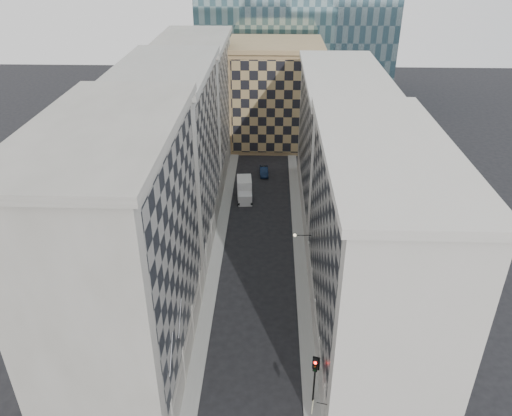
# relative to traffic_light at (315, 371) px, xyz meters

# --- Properties ---
(sidewalk_west) EXTENTS (1.50, 100.00, 0.15)m
(sidewalk_west) POSITION_rel_traffic_light_xyz_m (-10.61, 23.33, -3.65)
(sidewalk_west) COLOR gray
(sidewalk_west) RESTS_ON ground
(sidewalk_east) EXTENTS (1.50, 100.00, 0.15)m
(sidewalk_east) POSITION_rel_traffic_light_xyz_m (-0.11, 23.33, -3.65)
(sidewalk_east) COLOR gray
(sidewalk_east) RESTS_ON ground
(bldg_left_a) EXTENTS (10.80, 22.80, 23.70)m
(bldg_left_a) POSITION_rel_traffic_light_xyz_m (-16.25, 4.33, 8.10)
(bldg_left_a) COLOR gray
(bldg_left_a) RESTS_ON ground
(bldg_left_b) EXTENTS (10.80, 22.80, 22.70)m
(bldg_left_b) POSITION_rel_traffic_light_xyz_m (-16.24, 26.33, 7.60)
(bldg_left_b) COLOR #98978D
(bldg_left_b) RESTS_ON ground
(bldg_left_c) EXTENTS (10.80, 22.80, 21.70)m
(bldg_left_c) POSITION_rel_traffic_light_xyz_m (-16.24, 48.33, 7.10)
(bldg_left_c) COLOR gray
(bldg_left_c) RESTS_ON ground
(bldg_right_a) EXTENTS (10.80, 26.80, 20.70)m
(bldg_right_a) POSITION_rel_traffic_light_xyz_m (5.51, 8.33, 6.59)
(bldg_right_a) COLOR beige
(bldg_right_a) RESTS_ON ground
(bldg_right_b) EXTENTS (10.80, 28.80, 19.70)m
(bldg_right_b) POSITION_rel_traffic_light_xyz_m (5.53, 35.33, 6.12)
(bldg_right_b) COLOR beige
(bldg_right_b) RESTS_ON ground
(tan_block) EXTENTS (16.80, 14.80, 18.80)m
(tan_block) POSITION_rel_traffic_light_xyz_m (-3.36, 61.23, 5.71)
(tan_block) COLOR #9F8254
(tan_block) RESTS_ON ground
(flagpoles_left) EXTENTS (0.10, 6.33, 2.33)m
(flagpoles_left) POSITION_rel_traffic_light_xyz_m (-11.26, -0.67, 4.27)
(flagpoles_left) COLOR gray
(flagpoles_left) RESTS_ON ground
(bracket_lamp) EXTENTS (1.98, 0.36, 0.36)m
(bracket_lamp) POSITION_rel_traffic_light_xyz_m (-0.99, 17.33, 2.47)
(bracket_lamp) COLOR black
(bracket_lamp) RESTS_ON ground
(traffic_light) EXTENTS (0.61, 0.60, 5.00)m
(traffic_light) POSITION_rel_traffic_light_xyz_m (0.00, 0.00, 0.00)
(traffic_light) COLOR black
(traffic_light) RESTS_ON sidewalk_east
(box_truck) EXTENTS (2.61, 5.51, 2.94)m
(box_truck) POSITION_rel_traffic_light_xyz_m (-7.91, 37.82, -2.45)
(box_truck) COLOR silver
(box_truck) RESTS_ON ground
(dark_car) EXTENTS (1.60, 3.97, 1.28)m
(dark_car) POSITION_rel_traffic_light_xyz_m (-5.10, 46.12, -3.09)
(dark_car) COLOR #0E1C35
(dark_car) RESTS_ON ground
(shop_sign) EXTENTS (1.21, 0.72, 0.80)m
(shop_sign) POSITION_rel_traffic_light_xyz_m (-0.40, -3.67, 0.11)
(shop_sign) COLOR black
(shop_sign) RESTS_ON ground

